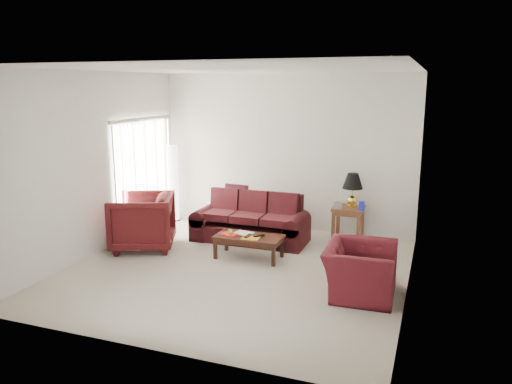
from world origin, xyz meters
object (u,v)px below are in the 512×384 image
end_table (348,223)px  armchair_right (360,270)px  sofa (250,219)px  floor_lamp (173,183)px  armchair_left (142,222)px  coffee_table (249,247)px

end_table → armchair_right: (0.58, -2.42, 0.04)m
sofa → armchair_right: size_ratio=1.97×
end_table → armchair_right: 2.49m
sofa → floor_lamp: 2.18m
end_table → armchair_right: bearing=-76.5°
armchair_left → armchair_right: size_ratio=1.01×
floor_lamp → coffee_table: floor_lamp is taller
sofa → coffee_table: sofa is taller
sofa → armchair_left: armchair_left is taller
end_table → armchair_right: armchair_right is taller
floor_lamp → armchair_right: 4.91m
armchair_left → coffee_table: bearing=70.9°
sofa → end_table: (1.64, 0.73, -0.12)m
armchair_right → sofa: bearing=50.6°
sofa → coffee_table: size_ratio=1.90×
floor_lamp → coffee_table: 2.89m
sofa → coffee_table: 0.94m
end_table → floor_lamp: (-3.64, 0.05, 0.50)m
end_table → floor_lamp: floor_lamp is taller
end_table → coffee_table: bearing=-130.1°
armchair_left → armchair_right: (3.82, -0.67, -0.14)m
floor_lamp → armchair_left: 1.87m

